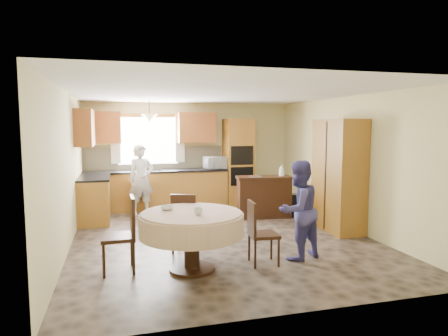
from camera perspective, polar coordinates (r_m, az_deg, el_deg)
name	(u,v)px	position (r m, az deg, el deg)	size (l,w,h in m)	color
floor	(221,237)	(7.13, -0.46, -9.81)	(5.00, 6.00, 0.01)	brown
ceiling	(221,93)	(6.88, -0.48, 10.65)	(5.00, 6.00, 0.01)	white
wall_back	(190,155)	(9.82, -4.92, 1.93)	(5.00, 0.02, 2.50)	#CBC182
wall_front	(296,195)	(4.09, 10.28, -3.84)	(5.00, 0.02, 2.50)	#CBC182
wall_left	(67,171)	(6.72, -21.57, -0.34)	(0.02, 6.00, 2.50)	#CBC182
wall_right	(348,163)	(7.91, 17.34, 0.70)	(0.02, 6.00, 2.50)	#CBC182
window	(148,141)	(9.65, -10.78, 3.86)	(1.40, 0.03, 1.10)	white
curtain_left	(115,139)	(9.57, -15.25, 4.04)	(0.22, 0.02, 1.15)	white
curtain_right	(180,138)	(9.69, -6.32, 4.23)	(0.22, 0.02, 1.15)	white
base_cab_back	(157,190)	(9.50, -9.61, -3.19)	(3.30, 0.60, 0.88)	#C78235
counter_back	(156,171)	(9.44, -9.66, -0.43)	(3.30, 0.64, 0.04)	black
base_cab_left	(94,200)	(8.58, -18.04, -4.38)	(0.60, 1.20, 0.88)	#C78235
counter_left	(93,178)	(8.51, -18.15, -1.33)	(0.64, 1.20, 0.04)	black
backsplash	(155,158)	(9.70, -9.85, 1.40)	(3.30, 0.02, 0.55)	#BFB187
wall_cab_left	(101,128)	(9.48, -17.12, 5.54)	(0.85, 0.33, 0.72)	#AE592B
wall_cab_right	(197,127)	(9.66, -3.90, 5.79)	(0.90, 0.33, 0.72)	#AE592B
wall_cab_side	(85,128)	(8.46, -19.29, 5.45)	(0.33, 1.20, 0.72)	#AE592B
oven_tower	(238,162)	(9.80, 2.05, 0.83)	(0.66, 0.62, 2.12)	#C78235
oven_upper	(242,155)	(9.49, 2.61, 1.81)	(0.56, 0.01, 0.45)	black
oven_lower	(242,176)	(9.54, 2.60, -1.19)	(0.56, 0.01, 0.45)	black
pendant	(149,118)	(9.17, -10.61, 7.01)	(0.36, 0.36, 0.18)	beige
sideboard	(264,198)	(8.57, 5.71, -4.30)	(1.16, 0.48, 0.83)	#371C0F
space_heater	(299,205)	(8.77, 10.73, -5.25)	(0.36, 0.25, 0.49)	black
cupboard	(339,176)	(7.67, 16.05, -1.04)	(0.54, 1.08, 2.07)	#C78235
dining_table	(192,225)	(5.41, -4.65, -8.14)	(1.40, 1.40, 0.80)	#371C0F
chair_left	(124,230)	(5.54, -14.08, -8.64)	(0.45, 0.45, 1.01)	#371C0F
chair_back	(185,220)	(6.20, -5.60, -7.39)	(0.52, 0.52, 0.92)	#371C0F
chair_right	(259,230)	(5.68, 4.99, -8.75)	(0.42, 0.42, 0.90)	#371C0F
framed_picture	(327,141)	(8.51, 14.49, 3.80)	(0.06, 0.55, 0.46)	gold
microwave	(216,163)	(9.61, -1.22, 0.77)	(0.53, 0.36, 0.29)	silver
person_sink	(141,180)	(8.94, -11.73, -1.66)	(0.56, 0.37, 1.54)	silver
person_dining	(298,210)	(5.94, 10.58, -5.93)	(0.71, 0.55, 1.45)	#3E3B80
bowl_sideboard	(255,178)	(8.44, 4.50, -1.41)	(0.24, 0.24, 0.06)	#B2B2B2
bottle_sideboard	(282,171)	(8.64, 8.23, -0.44)	(0.12, 0.12, 0.31)	silver
cup_table	(198,211)	(5.21, -3.71, -6.20)	(0.11, 0.11, 0.09)	#B2B2B2
bowl_table	(167,208)	(5.54, -8.11, -5.67)	(0.18, 0.18, 0.06)	#B2B2B2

